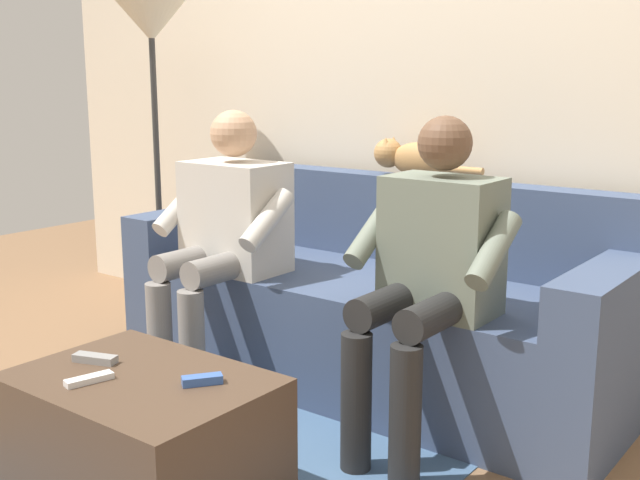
{
  "coord_description": "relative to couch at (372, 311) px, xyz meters",
  "views": [
    {
      "loc": [
        -1.69,
        2.46,
        1.23
      ],
      "look_at": [
        0.0,
        0.24,
        0.65
      ],
      "focal_mm": 43.84,
      "sensor_mm": 36.0,
      "label": 1
    }
  ],
  "objects": [
    {
      "name": "remote_blue",
      "position": [
        -0.18,
        1.13,
        0.11
      ],
      "size": [
        0.1,
        0.11,
        0.02
      ],
      "primitive_type": "cube",
      "rotation": [
        0.0,
        0.0,
        4.09
      ],
      "color": "#3860B7",
      "rests_on": "coffee_table"
    },
    {
      "name": "ground_plane",
      "position": [
        0.0,
        0.71,
        -0.29
      ],
      "size": [
        8.0,
        8.0,
        0.0
      ],
      "primitive_type": "plane",
      "color": "#846042"
    },
    {
      "name": "remote_gray",
      "position": [
        0.2,
        1.21,
        0.11
      ],
      "size": [
        0.14,
        0.09,
        0.02
      ],
      "primitive_type": "cube",
      "rotation": [
        0.0,
        0.0,
        0.34
      ],
      "color": "gray",
      "rests_on": "coffee_table"
    },
    {
      "name": "person_left_seated",
      "position": [
        -0.48,
        0.39,
        0.34
      ],
      "size": [
        0.52,
        0.53,
        1.11
      ],
      "color": "slate",
      "rests_on": "ground"
    },
    {
      "name": "cat_on_backrest",
      "position": [
        -0.0,
        -0.28,
        0.61
      ],
      "size": [
        0.51,
        0.13,
        0.16
      ],
      "color": "#B7844C",
      "rests_on": "couch"
    },
    {
      "name": "coffee_table",
      "position": [
        0.0,
        1.2,
        -0.1
      ],
      "size": [
        0.73,
        0.53,
        0.39
      ],
      "color": "#4C3828",
      "rests_on": "ground"
    },
    {
      "name": "person_right_seated",
      "position": [
        0.48,
        0.36,
        0.34
      ],
      "size": [
        0.56,
        0.53,
        1.11
      ],
      "color": "beige",
      "rests_on": "ground"
    },
    {
      "name": "couch",
      "position": [
        0.0,
        0.0,
        0.0
      ],
      "size": [
        2.09,
        0.78,
        0.82
      ],
      "color": "#3D4C6B",
      "rests_on": "ground"
    },
    {
      "name": "remote_white",
      "position": [
        0.08,
        1.32,
        0.1
      ],
      "size": [
        0.07,
        0.14,
        0.02
      ],
      "primitive_type": "cube",
      "rotation": [
        0.0,
        0.0,
        4.46
      ],
      "color": "white",
      "rests_on": "coffee_table"
    },
    {
      "name": "floor_rug",
      "position": [
        0.0,
        1.05,
        -0.29
      ],
      "size": [
        1.39,
        1.79,
        0.01
      ],
      "primitive_type": "cube",
      "color": "#426084",
      "rests_on": "ground"
    },
    {
      "name": "floor_lamp",
      "position": [
        1.3,
        -0.02,
        1.1
      ],
      "size": [
        0.34,
        0.34,
        1.6
      ],
      "color": "#2D2D2D",
      "rests_on": "ground"
    },
    {
      "name": "back_wall",
      "position": [
        0.0,
        -0.46,
        0.98
      ],
      "size": [
        4.8,
        0.06,
        2.54
      ],
      "primitive_type": "cube",
      "color": "beige",
      "rests_on": "ground"
    }
  ]
}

